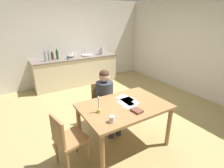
# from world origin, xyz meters

# --- Properties ---
(ground_plane) EXTENTS (5.20, 5.20, 0.04)m
(ground_plane) POSITION_xyz_m (0.00, 0.00, -0.02)
(ground_plane) COLOR tan
(wall_back) EXTENTS (5.20, 0.12, 2.60)m
(wall_back) POSITION_xyz_m (0.00, 2.60, 1.30)
(wall_back) COLOR silver
(wall_back) RESTS_ON ground
(wall_right) EXTENTS (0.12, 5.20, 2.60)m
(wall_right) POSITION_xyz_m (2.60, 0.00, 1.30)
(wall_right) COLOR silver
(wall_right) RESTS_ON ground
(kitchen_counter) EXTENTS (2.65, 0.64, 0.90)m
(kitchen_counter) POSITION_xyz_m (0.00, 2.24, 0.45)
(kitchen_counter) COLOR beige
(kitchen_counter) RESTS_ON ground
(dining_table) EXTENTS (1.38, 0.95, 0.76)m
(dining_table) POSITION_xyz_m (-0.37, -0.93, 0.66)
(dining_table) COLOR #9E7042
(dining_table) RESTS_ON ground
(chair_at_table) EXTENTS (0.41, 0.41, 0.88)m
(chair_at_table) POSITION_xyz_m (-0.38, -0.22, 0.49)
(chair_at_table) COLOR #9E7042
(chair_at_table) RESTS_ON ground
(person_seated) EXTENTS (0.33, 0.60, 1.19)m
(person_seated) POSITION_xyz_m (-0.38, -0.36, 0.68)
(person_seated) COLOR #333842
(person_seated) RESTS_ON ground
(chair_side_empty) EXTENTS (0.47, 0.47, 0.86)m
(chair_side_empty) POSITION_xyz_m (-1.33, -0.90, 0.48)
(chair_side_empty) COLOR #9E7042
(chair_side_empty) RESTS_ON ground
(coffee_mug) EXTENTS (0.11, 0.08, 0.09)m
(coffee_mug) POSITION_xyz_m (-0.79, -1.24, 0.81)
(coffee_mug) COLOR white
(coffee_mug) RESTS_ON dining_table
(candlestick) EXTENTS (0.06, 0.06, 0.26)m
(candlestick) POSITION_xyz_m (-0.82, -0.92, 0.83)
(candlestick) COLOR gold
(candlestick) RESTS_ON dining_table
(book_magazine) EXTENTS (0.15, 0.18, 0.03)m
(book_magazine) POSITION_xyz_m (-0.33, -1.19, 0.78)
(book_magazine) COLOR brown
(book_magazine) RESTS_ON dining_table
(paper_letter) EXTENTS (0.22, 0.30, 0.00)m
(paper_letter) POSITION_xyz_m (-0.31, -0.92, 0.76)
(paper_letter) COLOR white
(paper_letter) RESTS_ON dining_table
(paper_bill) EXTENTS (0.21, 0.30, 0.00)m
(paper_bill) POSITION_xyz_m (-0.22, -0.86, 0.76)
(paper_bill) COLOR white
(paper_bill) RESTS_ON dining_table
(paper_envelope) EXTENTS (0.28, 0.34, 0.00)m
(paper_envelope) POSITION_xyz_m (-0.21, -0.75, 0.76)
(paper_envelope) COLOR white
(paper_envelope) RESTS_ON dining_table
(sink_unit) EXTENTS (0.36, 0.36, 0.24)m
(sink_unit) POSITION_xyz_m (0.39, 2.24, 0.92)
(sink_unit) COLOR #B2B7BC
(sink_unit) RESTS_ON kitchen_counter
(bottle_oil) EXTENTS (0.06, 0.06, 0.30)m
(bottle_oil) POSITION_xyz_m (-0.91, 2.16, 1.03)
(bottle_oil) COLOR #8C999E
(bottle_oil) RESTS_ON kitchen_counter
(bottle_vinegar) EXTENTS (0.07, 0.07, 0.31)m
(bottle_vinegar) POSITION_xyz_m (-0.80, 2.20, 1.03)
(bottle_vinegar) COLOR #8C999E
(bottle_vinegar) RESTS_ON kitchen_counter
(bottle_wine_red) EXTENTS (0.08, 0.08, 0.24)m
(bottle_wine_red) POSITION_xyz_m (-0.69, 2.29, 1.00)
(bottle_wine_red) COLOR #593319
(bottle_wine_red) RESTS_ON kitchen_counter
(bottle_sauce) EXTENTS (0.07, 0.07, 0.31)m
(bottle_sauce) POSITION_xyz_m (-0.56, 2.25, 1.03)
(bottle_sauce) COLOR #194C23
(bottle_sauce) RESTS_ON kitchen_counter
(mixing_bowl) EXTENTS (0.19, 0.19, 0.08)m
(mixing_bowl) POSITION_xyz_m (-0.13, 2.29, 0.94)
(mixing_bowl) COLOR tan
(mixing_bowl) RESTS_ON kitchen_counter
(stovetop_kettle) EXTENTS (0.18, 0.18, 0.22)m
(stovetop_kettle) POSITION_xyz_m (0.91, 2.24, 1.00)
(stovetop_kettle) COLOR #B7BABF
(stovetop_kettle) RESTS_ON kitchen_counter
(wine_glass_near_sink) EXTENTS (0.07, 0.07, 0.15)m
(wine_glass_near_sink) POSITION_xyz_m (0.05, 2.39, 1.01)
(wine_glass_near_sink) COLOR silver
(wine_glass_near_sink) RESTS_ON kitchen_counter
(wine_glass_by_kettle) EXTENTS (0.07, 0.07, 0.15)m
(wine_glass_by_kettle) POSITION_xyz_m (-0.05, 2.39, 1.01)
(wine_glass_by_kettle) COLOR silver
(wine_glass_by_kettle) RESTS_ON kitchen_counter
(wine_glass_back_left) EXTENTS (0.07, 0.07, 0.15)m
(wine_glass_back_left) POSITION_xyz_m (-0.17, 2.39, 1.01)
(wine_glass_back_left) COLOR silver
(wine_glass_back_left) RESTS_ON kitchen_counter
(teacup_on_counter) EXTENTS (0.11, 0.07, 0.09)m
(teacup_on_counter) POSITION_xyz_m (-0.29, 2.09, 0.95)
(teacup_on_counter) COLOR #33598C
(teacup_on_counter) RESTS_ON kitchen_counter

